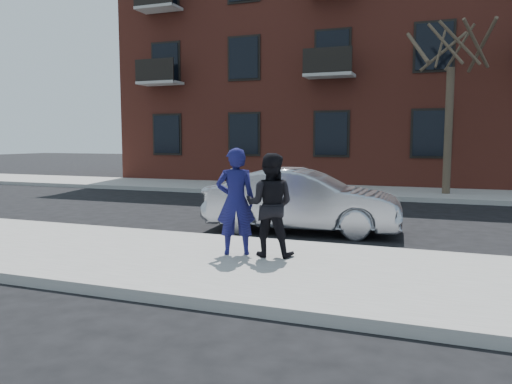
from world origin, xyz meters
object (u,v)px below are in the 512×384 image
at_px(silver_sedan, 303,201).
at_px(man_peacoat, 270,205).
at_px(street_tree, 452,31).
at_px(man_hoodie, 236,201).

distance_m(silver_sedan, man_peacoat, 2.93).
bearing_deg(silver_sedan, street_tree, -25.20).
relative_size(silver_sedan, man_peacoat, 2.53).
xyz_separation_m(street_tree, silver_sedan, (-2.89, -7.80, -4.85)).
relative_size(silver_sedan, man_hoodie, 2.42).
distance_m(man_hoodie, man_peacoat, 0.56).
relative_size(street_tree, man_hoodie, 3.99).
height_order(silver_sedan, man_hoodie, man_hoodie).
xyz_separation_m(man_hoodie, man_peacoat, (0.55, 0.08, -0.04)).
bearing_deg(silver_sedan, man_peacoat, -179.58).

